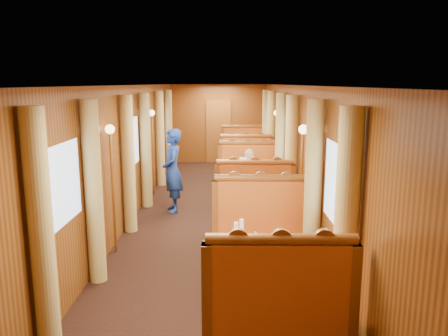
{
  "coord_description": "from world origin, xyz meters",
  "views": [
    {
      "loc": [
        0.32,
        -8.04,
        2.54
      ],
      "look_at": [
        0.24,
        -0.41,
        1.05
      ],
      "focal_mm": 35.0,
      "sensor_mm": 36.0,
      "label": 1
    }
  ],
  "objects_px": {
    "teapot_right": "(264,246)",
    "steward": "(173,171)",
    "banquette_near_fwd": "(277,326)",
    "table_far": "(244,165)",
    "banquette_far_fwd": "(246,170)",
    "rose_vase_far": "(244,145)",
    "passenger": "(249,172)",
    "table_mid": "(251,199)",
    "teapot_back": "(255,242)",
    "rose_vase_mid": "(250,170)",
    "teapot_left": "(251,247)",
    "banquette_mid_aft": "(249,184)",
    "fruit_plate": "(295,252)",
    "tea_tray": "(255,249)",
    "banquette_far_aft": "(243,157)",
    "banquette_near_aft": "(260,243)",
    "banquette_mid_fwd": "(254,212)",
    "table_near": "(267,280)"
  },
  "relations": [
    {
      "from": "tea_tray",
      "to": "fruit_plate",
      "type": "distance_m",
      "value": 0.43
    },
    {
      "from": "banquette_far_fwd",
      "to": "teapot_back",
      "type": "distance_m",
      "value": 5.97
    },
    {
      "from": "table_mid",
      "to": "banquette_far_aft",
      "type": "relative_size",
      "value": 0.78
    },
    {
      "from": "rose_vase_far",
      "to": "banquette_mid_fwd",
      "type": "bearing_deg",
      "value": -89.81
    },
    {
      "from": "tea_tray",
      "to": "rose_vase_mid",
      "type": "bearing_deg",
      "value": 88.11
    },
    {
      "from": "banquette_mid_aft",
      "to": "table_far",
      "type": "relative_size",
      "value": 1.28
    },
    {
      "from": "banquette_mid_aft",
      "to": "fruit_plate",
      "type": "relative_size",
      "value": 5.67
    },
    {
      "from": "teapot_right",
      "to": "fruit_plate",
      "type": "bearing_deg",
      "value": -11.9
    },
    {
      "from": "banquette_near_fwd",
      "to": "teapot_right",
      "type": "height_order",
      "value": "banquette_near_fwd"
    },
    {
      "from": "teapot_right",
      "to": "steward",
      "type": "relative_size",
      "value": 0.1
    },
    {
      "from": "banquette_near_fwd",
      "to": "table_mid",
      "type": "distance_m",
      "value": 4.51
    },
    {
      "from": "banquette_mid_aft",
      "to": "passenger",
      "type": "height_order",
      "value": "banquette_mid_aft"
    },
    {
      "from": "steward",
      "to": "table_far",
      "type": "bearing_deg",
      "value": 142.05
    },
    {
      "from": "banquette_mid_aft",
      "to": "banquette_far_fwd",
      "type": "height_order",
      "value": "same"
    },
    {
      "from": "table_near",
      "to": "banquette_mid_fwd",
      "type": "relative_size",
      "value": 0.78
    },
    {
      "from": "rose_vase_mid",
      "to": "rose_vase_far",
      "type": "bearing_deg",
      "value": 89.93
    },
    {
      "from": "banquette_mid_aft",
      "to": "fruit_plate",
      "type": "distance_m",
      "value": 4.68
    },
    {
      "from": "teapot_right",
      "to": "steward",
      "type": "bearing_deg",
      "value": 106.78
    },
    {
      "from": "banquette_near_aft",
      "to": "banquette_mid_aft",
      "type": "xyz_separation_m",
      "value": [
        0.0,
        3.5,
        0.0
      ]
    },
    {
      "from": "banquette_near_aft",
      "to": "table_mid",
      "type": "xyz_separation_m",
      "value": [
        0.0,
        2.49,
        -0.05
      ]
    },
    {
      "from": "banquette_near_fwd",
      "to": "steward",
      "type": "distance_m",
      "value": 5.18
    },
    {
      "from": "table_far",
      "to": "steward",
      "type": "height_order",
      "value": "steward"
    },
    {
      "from": "table_far",
      "to": "teapot_back",
      "type": "height_order",
      "value": "teapot_back"
    },
    {
      "from": "teapot_right",
      "to": "passenger",
      "type": "bearing_deg",
      "value": 85.77
    },
    {
      "from": "banquette_mid_aft",
      "to": "passenger",
      "type": "distance_m",
      "value": 0.41
    },
    {
      "from": "table_near",
      "to": "banquette_mid_fwd",
      "type": "height_order",
      "value": "banquette_mid_fwd"
    },
    {
      "from": "banquette_far_fwd",
      "to": "teapot_left",
      "type": "relative_size",
      "value": 8.46
    },
    {
      "from": "banquette_near_aft",
      "to": "banquette_mid_fwd",
      "type": "distance_m",
      "value": 1.47
    },
    {
      "from": "banquette_near_fwd",
      "to": "banquette_mid_fwd",
      "type": "relative_size",
      "value": 1.0
    },
    {
      "from": "banquette_mid_aft",
      "to": "table_near",
      "type": "bearing_deg",
      "value": -90.0
    },
    {
      "from": "table_mid",
      "to": "teapot_back",
      "type": "relative_size",
      "value": 6.53
    },
    {
      "from": "teapot_left",
      "to": "passenger",
      "type": "bearing_deg",
      "value": 112.16
    },
    {
      "from": "table_mid",
      "to": "rose_vase_mid",
      "type": "xyz_separation_m",
      "value": [
        -0.02,
        0.0,
        0.55
      ]
    },
    {
      "from": "banquette_far_fwd",
      "to": "tea_tray",
      "type": "distance_m",
      "value": 6.04
    },
    {
      "from": "rose_vase_mid",
      "to": "teapot_right",
      "type": "bearing_deg",
      "value": -90.51
    },
    {
      "from": "rose_vase_far",
      "to": "steward",
      "type": "relative_size",
      "value": 0.22
    },
    {
      "from": "banquette_far_fwd",
      "to": "rose_vase_far",
      "type": "relative_size",
      "value": 3.72
    },
    {
      "from": "banquette_mid_fwd",
      "to": "rose_vase_far",
      "type": "relative_size",
      "value": 3.72
    },
    {
      "from": "banquette_near_fwd",
      "to": "banquette_far_fwd",
      "type": "relative_size",
      "value": 1.0
    },
    {
      "from": "banquette_near_fwd",
      "to": "rose_vase_mid",
      "type": "height_order",
      "value": "banquette_near_fwd"
    },
    {
      "from": "banquette_near_fwd",
      "to": "passenger",
      "type": "distance_m",
      "value": 5.28
    },
    {
      "from": "banquette_near_fwd",
      "to": "table_far",
      "type": "relative_size",
      "value": 1.28
    },
    {
      "from": "passenger",
      "to": "table_mid",
      "type": "bearing_deg",
      "value": -90.0
    },
    {
      "from": "teapot_left",
      "to": "rose_vase_far",
      "type": "bearing_deg",
      "value": 113.2
    },
    {
      "from": "banquette_near_fwd",
      "to": "steward",
      "type": "relative_size",
      "value": 0.81
    },
    {
      "from": "table_far",
      "to": "teapot_left",
      "type": "relative_size",
      "value": 6.63
    },
    {
      "from": "teapot_back",
      "to": "steward",
      "type": "relative_size",
      "value": 0.1
    },
    {
      "from": "banquette_far_aft",
      "to": "teapot_left",
      "type": "distance_m",
      "value": 8.13
    },
    {
      "from": "teapot_back",
      "to": "steward",
      "type": "xyz_separation_m",
      "value": [
        -1.41,
        3.88,
        0.01
      ]
    },
    {
      "from": "banquette_far_fwd",
      "to": "table_far",
      "type": "bearing_deg",
      "value": 90.0
    }
  ]
}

